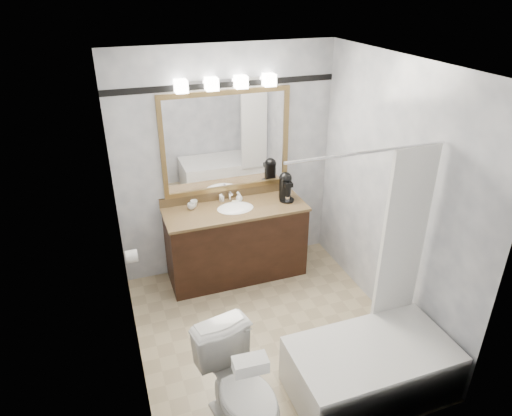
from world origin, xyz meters
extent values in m
cube|color=tan|center=(0.00, 0.00, -0.01)|extent=(2.40, 2.60, 0.01)
cube|color=white|center=(0.00, 0.00, 2.50)|extent=(2.40, 2.60, 0.01)
cube|color=white|center=(0.00, 1.30, 1.25)|extent=(2.40, 0.01, 2.50)
cube|color=white|center=(0.00, -1.30, 1.25)|extent=(2.40, 0.01, 2.50)
cube|color=white|center=(-1.20, 0.00, 1.25)|extent=(0.01, 2.60, 2.50)
cube|color=white|center=(1.20, 0.00, 1.25)|extent=(0.01, 2.60, 2.50)
cube|color=black|center=(0.00, 1.01, 0.41)|extent=(1.50, 0.55, 0.82)
cube|color=#9A7748|center=(0.00, 1.01, 0.83)|extent=(1.53, 0.58, 0.03)
cube|color=#9A7748|center=(0.00, 1.29, 0.90)|extent=(1.53, 0.03, 0.10)
ellipsoid|color=white|center=(0.00, 1.01, 0.82)|extent=(0.44, 0.34, 0.14)
cube|color=olive|center=(0.00, 1.28, 2.02)|extent=(1.40, 0.04, 0.05)
cube|color=olive|center=(0.00, 1.28, 0.97)|extent=(1.40, 0.04, 0.05)
cube|color=olive|center=(-0.68, 1.28, 1.50)|extent=(0.05, 0.04, 1.00)
cube|color=olive|center=(0.68, 1.28, 1.50)|extent=(0.05, 0.04, 1.00)
cube|color=white|center=(0.00, 1.29, 1.50)|extent=(1.30, 0.01, 1.00)
cube|color=silver|center=(0.00, 1.27, 2.15)|extent=(0.90, 0.05, 0.03)
cube|color=white|center=(-0.45, 1.22, 2.13)|extent=(0.12, 0.12, 0.12)
cube|color=white|center=(-0.15, 1.22, 2.13)|extent=(0.12, 0.12, 0.12)
cube|color=white|center=(0.15, 1.22, 2.13)|extent=(0.12, 0.12, 0.12)
cube|color=white|center=(0.45, 1.22, 2.13)|extent=(0.12, 0.12, 0.12)
cube|color=black|center=(0.00, 1.29, 2.10)|extent=(2.40, 0.01, 0.06)
cube|color=white|center=(0.53, -0.92, 0.23)|extent=(1.30, 0.72, 0.45)
cylinder|color=silver|center=(0.53, -0.54, 1.95)|extent=(1.30, 0.02, 0.02)
cube|color=white|center=(0.95, -0.55, 1.18)|extent=(0.40, 0.04, 1.55)
cylinder|color=white|center=(-1.14, 0.66, 0.70)|extent=(0.11, 0.12, 0.12)
imported|color=white|center=(-0.56, -0.92, 0.40)|extent=(0.59, 0.85, 0.80)
cube|color=white|center=(-0.56, -1.12, 0.84)|extent=(0.23, 0.14, 0.09)
cylinder|color=black|center=(0.59, 1.00, 0.86)|extent=(0.16, 0.16, 0.02)
cylinder|color=black|center=(0.59, 1.05, 0.98)|extent=(0.14, 0.14, 0.24)
sphere|color=black|center=(0.59, 1.05, 1.10)|extent=(0.14, 0.14, 0.14)
cube|color=black|center=(0.59, 0.98, 1.06)|extent=(0.09, 0.09, 0.05)
cylinder|color=silver|center=(0.59, 0.98, 0.89)|extent=(0.05, 0.05, 0.05)
imported|color=white|center=(-0.45, 1.15, 0.88)|extent=(0.09, 0.09, 0.07)
imported|color=white|center=(-0.41, 1.20, 0.89)|extent=(0.10, 0.10, 0.07)
imported|color=white|center=(-0.09, 1.23, 0.90)|extent=(0.05, 0.05, 0.09)
imported|color=white|center=(0.09, 1.17, 0.90)|extent=(0.09, 0.09, 0.10)
cube|color=beige|center=(0.04, 1.13, 0.86)|extent=(0.08, 0.07, 0.02)
camera|label=1|loc=(-1.25, -3.15, 3.06)|focal=32.00mm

